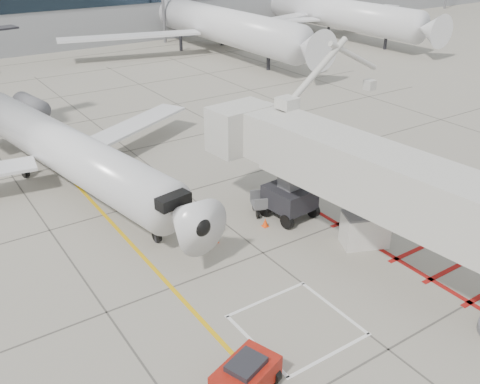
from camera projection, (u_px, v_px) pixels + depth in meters
ground_plane at (318, 295)px, 23.07m from camera, size 260.00×260.00×0.00m
regional_jet at (78, 134)px, 29.75m from camera, size 28.38×33.42×7.82m
jet_bridge at (384, 192)px, 23.62m from camera, size 10.44×19.34×7.45m
pushback_tug at (246, 375)px, 18.06m from camera, size 2.65×2.12×1.35m
baggage_cart at (270, 203)px, 29.43m from camera, size 2.30×1.92×1.25m
ground_power_unit at (365, 229)px, 26.38m from camera, size 2.53×2.06×1.74m
cone_nose at (214, 238)px, 26.80m from camera, size 0.38×0.38×0.53m
cone_side at (265, 222)px, 28.25m from camera, size 0.34×0.34×0.47m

